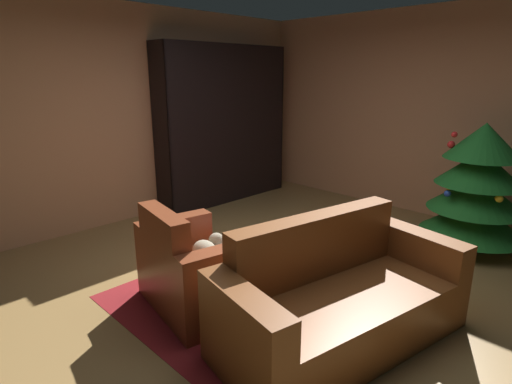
% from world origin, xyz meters
% --- Properties ---
extents(ground_plane, '(7.05, 7.05, 0.00)m').
position_xyz_m(ground_plane, '(0.00, 0.00, 0.00)').
color(ground_plane, olive).
extents(wall_back, '(5.36, 0.06, 2.71)m').
position_xyz_m(wall_back, '(0.00, 2.97, 1.36)').
color(wall_back, tan).
rests_on(wall_back, ground).
extents(wall_left, '(0.06, 5.99, 2.71)m').
position_xyz_m(wall_left, '(-2.65, 0.00, 1.36)').
color(wall_left, tan).
rests_on(wall_left, ground).
extents(area_rug, '(2.23, 1.88, 0.01)m').
position_xyz_m(area_rug, '(0.10, -0.38, 0.00)').
color(area_rug, maroon).
rests_on(area_rug, ground).
extents(bookshelf_unit, '(0.39, 2.18, 2.27)m').
position_xyz_m(bookshelf_unit, '(-2.38, 1.59, 1.13)').
color(bookshelf_unit, black).
rests_on(bookshelf_unit, ground).
extents(armchair_red, '(1.09, 0.84, 0.87)m').
position_xyz_m(armchair_red, '(-0.25, -0.75, 0.31)').
color(armchair_red, brown).
rests_on(armchair_red, ground).
extents(couch_red, '(1.14, 1.98, 0.87)m').
position_xyz_m(couch_red, '(0.83, -0.27, 0.30)').
color(couch_red, brown).
rests_on(couch_red, ground).
extents(coffee_table, '(0.68, 0.68, 0.41)m').
position_xyz_m(coffee_table, '(0.16, -0.36, 0.37)').
color(coffee_table, black).
rests_on(coffee_table, ground).
extents(book_stack_on_table, '(0.19, 0.17, 0.07)m').
position_xyz_m(book_stack_on_table, '(0.21, -0.31, 0.44)').
color(book_stack_on_table, '#2F5589').
rests_on(book_stack_on_table, coffee_table).
extents(bottle_on_table, '(0.06, 0.06, 0.23)m').
position_xyz_m(bottle_on_table, '(0.14, -0.54, 0.50)').
color(bottle_on_table, '#59241F').
rests_on(bottle_on_table, coffee_table).
extents(decorated_tree, '(1.08, 1.08, 1.39)m').
position_xyz_m(decorated_tree, '(0.94, 2.14, 0.70)').
color(decorated_tree, brown).
rests_on(decorated_tree, ground).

